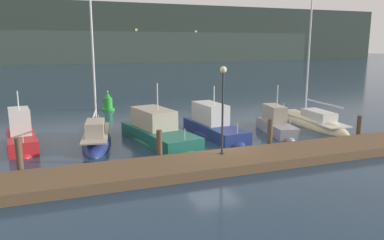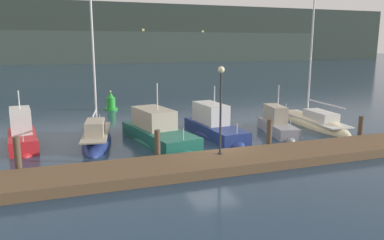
# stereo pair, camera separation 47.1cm
# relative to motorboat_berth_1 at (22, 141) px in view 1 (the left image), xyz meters

# --- Properties ---
(ground_plane) EXTENTS (400.00, 400.00, 0.00)m
(ground_plane) POSITION_rel_motorboat_berth_1_xyz_m (9.56, -4.77, -0.44)
(ground_plane) COLOR #1E3347
(dock) EXTENTS (25.38, 2.80, 0.45)m
(dock) POSITION_rel_motorboat_berth_1_xyz_m (9.56, -6.87, -0.21)
(dock) COLOR brown
(dock) RESTS_ON ground
(mooring_pile_0) EXTENTS (0.28, 0.28, 1.79)m
(mooring_pile_0) POSITION_rel_motorboat_berth_1_xyz_m (0.28, -5.22, 0.46)
(mooring_pile_0) COLOR #4C3D2D
(mooring_pile_0) RESTS_ON ground
(mooring_pile_1) EXTENTS (0.28, 0.28, 1.62)m
(mooring_pile_1) POSITION_rel_motorboat_berth_1_xyz_m (6.47, -5.22, 0.37)
(mooring_pile_1) COLOR #4C3D2D
(mooring_pile_1) RESTS_ON ground
(mooring_pile_2) EXTENTS (0.28, 0.28, 1.74)m
(mooring_pile_2) POSITION_rel_motorboat_berth_1_xyz_m (12.66, -5.22, 0.43)
(mooring_pile_2) COLOR #4C3D2D
(mooring_pile_2) RESTS_ON ground
(mooring_pile_3) EXTENTS (0.28, 0.28, 1.53)m
(mooring_pile_3) POSITION_rel_motorboat_berth_1_xyz_m (18.85, -5.22, 0.33)
(mooring_pile_3) COLOR #4C3D2D
(mooring_pile_3) RESTS_ON ground
(motorboat_berth_1) EXTENTS (2.06, 4.69, 3.68)m
(motorboat_berth_1) POSITION_rel_motorboat_berth_1_xyz_m (0.00, 0.00, 0.00)
(motorboat_berth_1) COLOR red
(motorboat_berth_1) RESTS_ON ground
(sailboat_berth_2) EXTENTS (2.66, 6.52, 8.83)m
(sailboat_berth_2) POSITION_rel_motorboat_berth_1_xyz_m (4.00, -0.54, -0.28)
(sailboat_berth_2) COLOR navy
(sailboat_berth_2) RESTS_ON ground
(motorboat_berth_3) EXTENTS (3.72, 7.43, 4.05)m
(motorboat_berth_3) POSITION_rel_motorboat_berth_1_xyz_m (7.49, -1.30, -0.10)
(motorboat_berth_3) COLOR #195647
(motorboat_berth_3) RESTS_ON ground
(motorboat_berth_4) EXTENTS (2.41, 6.59, 3.78)m
(motorboat_berth_4) POSITION_rel_motorboat_berth_1_xyz_m (11.24, -0.94, -0.12)
(motorboat_berth_4) COLOR navy
(motorboat_berth_4) RESTS_ON ground
(motorboat_berth_5) EXTENTS (2.22, 4.88, 3.64)m
(motorboat_berth_5) POSITION_rel_motorboat_berth_1_xyz_m (15.31, -1.78, -0.13)
(motorboat_berth_5) COLOR gray
(motorboat_berth_5) RESTS_ON ground
(sailboat_berth_6) EXTENTS (2.62, 8.41, 10.71)m
(sailboat_berth_6) POSITION_rel_motorboat_berth_1_xyz_m (19.13, -0.40, -0.34)
(sailboat_berth_6) COLOR beige
(sailboat_berth_6) RESTS_ON ground
(channel_buoy) EXTENTS (1.12, 1.12, 1.73)m
(channel_buoy) POSITION_rel_motorboat_berth_1_xyz_m (6.31, 10.84, 0.18)
(channel_buoy) COLOR green
(channel_buoy) RESTS_ON ground
(dock_lamppost) EXTENTS (0.32, 0.32, 4.23)m
(dock_lamppost) POSITION_rel_motorboat_berth_1_xyz_m (9.31, -6.29, 2.82)
(dock_lamppost) COLOR #2D2D33
(dock_lamppost) RESTS_ON dock
(hillside_backdrop) EXTENTS (240.00, 23.00, 19.29)m
(hillside_backdrop) POSITION_rel_motorboat_berth_1_xyz_m (11.13, 109.77, 8.45)
(hillside_backdrop) COLOR #28332D
(hillside_backdrop) RESTS_ON ground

